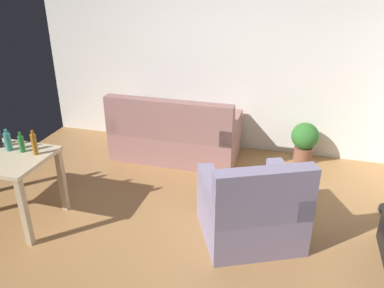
# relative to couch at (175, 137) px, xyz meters

# --- Properties ---
(ground_plane) EXTENTS (5.20, 4.40, 0.02)m
(ground_plane) POSITION_rel_couch_xyz_m (0.45, -1.59, -0.32)
(ground_plane) COLOR #9E7042
(wall_rear) EXTENTS (5.20, 0.10, 2.70)m
(wall_rear) POSITION_rel_couch_xyz_m (0.45, 0.61, 1.04)
(wall_rear) COLOR silver
(wall_rear) RESTS_ON ground_plane
(couch) EXTENTS (1.70, 0.84, 0.92)m
(couch) POSITION_rel_couch_xyz_m (0.00, 0.00, 0.00)
(couch) COLOR #996B66
(couch) RESTS_ON ground_plane
(potted_plant) EXTENTS (0.36, 0.36, 0.57)m
(potted_plant) POSITION_rel_couch_xyz_m (1.72, 0.31, 0.02)
(potted_plant) COLOR brown
(potted_plant) RESTS_ON ground_plane
(armchair) EXTENTS (1.17, 1.14, 0.92)m
(armchair) POSITION_rel_couch_xyz_m (1.26, -1.51, 0.01)
(armchair) COLOR gray
(armchair) RESTS_ON ground_plane
(bottle_tall) EXTENTS (0.07, 0.07, 0.23)m
(bottle_tall) POSITION_rel_couch_xyz_m (-1.19, -1.75, 0.55)
(bottle_tall) COLOR teal
(bottle_tall) RESTS_ON desk
(bottle_green) EXTENTS (0.05, 0.05, 0.21)m
(bottle_green) POSITION_rel_couch_xyz_m (-1.04, -1.74, 0.54)
(bottle_green) COLOR #1E722D
(bottle_green) RESTS_ON desk
(bottle_amber) EXTENTS (0.05, 0.05, 0.26)m
(bottle_amber) POSITION_rel_couch_xyz_m (-0.87, -1.76, 0.57)
(bottle_amber) COLOR #9E6019
(bottle_amber) RESTS_ON desk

